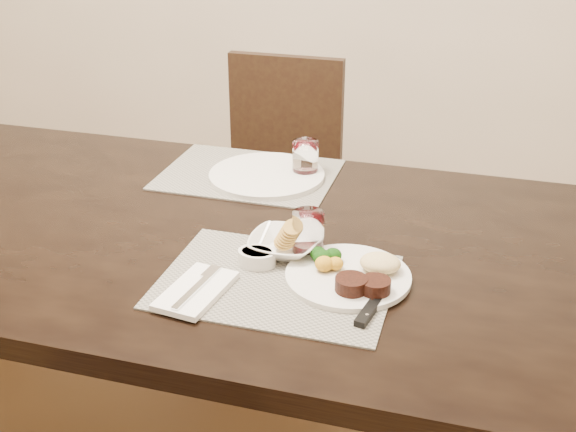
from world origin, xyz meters
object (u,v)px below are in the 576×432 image
(far_plate, at_px, (267,175))
(wine_glass_near, at_px, (308,235))
(steak_knife, at_px, (372,302))
(cracker_bowl, at_px, (284,244))
(dinner_plate, at_px, (354,274))
(chair_far, at_px, (278,172))

(far_plate, bearing_deg, wine_glass_near, -60.01)
(steak_knife, bearing_deg, far_plate, 135.80)
(cracker_bowl, distance_m, wine_glass_near, 0.06)
(dinner_plate, bearing_deg, cracker_bowl, 132.86)
(chair_far, bearing_deg, cracker_bowl, -72.15)
(cracker_bowl, xyz_separation_m, far_plate, (-0.16, 0.38, -0.01))
(steak_knife, xyz_separation_m, cracker_bowl, (-0.22, 0.15, 0.01))
(cracker_bowl, bearing_deg, steak_knife, -34.70)
(steak_knife, distance_m, cracker_bowl, 0.27)
(steak_knife, bearing_deg, chair_far, 125.32)
(steak_knife, bearing_deg, wine_glass_near, 145.76)
(wine_glass_near, bearing_deg, chair_far, 110.62)
(chair_far, xyz_separation_m, dinner_plate, (0.49, -1.07, 0.26))
(steak_knife, xyz_separation_m, far_plate, (-0.38, 0.53, 0.00))
(dinner_plate, height_order, far_plate, dinner_plate)
(steak_knife, height_order, wine_glass_near, wine_glass_near)
(chair_far, bearing_deg, dinner_plate, -65.52)
(far_plate, bearing_deg, chair_far, 104.54)
(dinner_plate, distance_m, cracker_bowl, 0.18)
(chair_far, relative_size, far_plate, 2.93)
(chair_far, bearing_deg, steak_knife, -64.86)
(dinner_plate, distance_m, far_plate, 0.56)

